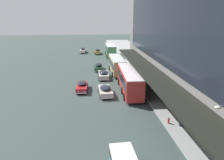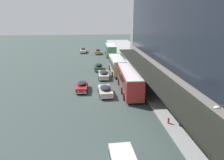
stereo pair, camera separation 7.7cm
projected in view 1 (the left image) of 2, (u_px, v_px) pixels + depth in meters
transit_bus_kerbside_front at (129, 80)px, 33.43m from camera, size 2.88×11.18×3.39m
transit_bus_kerbside_rear at (110, 49)px, 62.49m from camera, size 2.80×9.59×3.29m
transit_bus_kerbside_far at (117, 64)px, 44.30m from camera, size 2.78×9.32×3.20m
sedan_trailing_near at (105, 90)px, 32.27m from camera, size 2.11×4.59×1.52m
sedan_lead_mid at (97, 51)px, 66.14m from camera, size 1.79×4.58×1.56m
sedan_far_back at (104, 74)px, 40.92m from camera, size 2.09×4.84×1.51m
sedan_second_mid at (83, 50)px, 68.30m from camera, size 1.97×5.06×1.55m
sedan_lead_near at (99, 67)px, 46.87m from camera, size 1.78×4.55×1.55m
sedan_trailing_mid at (82, 86)px, 34.29m from camera, size 1.85×4.53×1.45m
pedestrian_at_kerb at (181, 117)px, 22.92m from camera, size 0.36×0.59×1.86m
fire_hydrant at (169, 121)px, 23.67m from camera, size 0.20×0.40×0.70m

